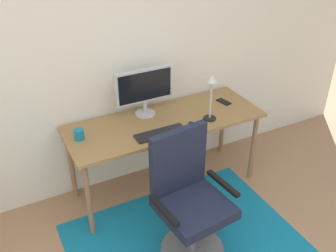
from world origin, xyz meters
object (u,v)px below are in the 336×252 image
at_px(office_chair, 189,206).
at_px(coffee_cup, 79,134).
at_px(computer_mouse, 193,125).
at_px(desk, 165,127).
at_px(monitor, 144,88).
at_px(cell_phone, 224,102).
at_px(keyboard, 161,133).
at_px(desk_lamp, 211,91).

bearing_deg(office_chair, coffee_cup, 119.57).
bearing_deg(office_chair, computer_mouse, 52.18).
distance_m(desk, coffee_cup, 0.76).
height_order(desk, coffee_cup, coffee_cup).
bearing_deg(office_chair, monitor, 79.60).
xyz_separation_m(coffee_cup, cell_phone, (1.39, 0.00, -0.04)).
xyz_separation_m(monitor, keyboard, (-0.03, -0.36, -0.25)).
xyz_separation_m(desk, computer_mouse, (0.16, -0.20, 0.08)).
distance_m(cell_phone, office_chair, 1.19).
relative_size(coffee_cup, cell_phone, 0.63).
xyz_separation_m(desk, monitor, (-0.11, 0.18, 0.33)).
distance_m(desk, office_chair, 0.81).
xyz_separation_m(coffee_cup, desk_lamp, (1.10, -0.21, 0.23)).
distance_m(computer_mouse, cell_phone, 0.54).
bearing_deg(keyboard, office_chair, -94.76).
height_order(coffee_cup, office_chair, office_chair).
distance_m(keyboard, office_chair, 0.64).
distance_m(monitor, office_chair, 1.09).
bearing_deg(monitor, desk_lamp, -36.29).
relative_size(computer_mouse, office_chair, 0.10).
height_order(monitor, desk_lamp, monitor).
bearing_deg(computer_mouse, cell_phone, 27.23).
xyz_separation_m(computer_mouse, cell_phone, (0.48, 0.25, -0.01)).
relative_size(coffee_cup, desk_lamp, 0.21).
bearing_deg(keyboard, computer_mouse, -2.83).
relative_size(desk, desk_lamp, 4.18).
xyz_separation_m(cell_phone, office_chair, (-0.83, -0.80, -0.30)).
xyz_separation_m(keyboard, cell_phone, (0.78, 0.23, -0.00)).
xyz_separation_m(monitor, coffee_cup, (-0.64, -0.13, -0.21)).
bearing_deg(computer_mouse, coffee_cup, 164.93).
distance_m(desk, monitor, 0.39).
distance_m(desk_lamp, office_chair, 0.98).
bearing_deg(cell_phone, desk, 172.88).
distance_m(desk, keyboard, 0.25).
relative_size(monitor, cell_phone, 3.74).
relative_size(cell_phone, desk_lamp, 0.34).
xyz_separation_m(monitor, desk_lamp, (0.46, -0.34, 0.02)).
height_order(computer_mouse, desk_lamp, desk_lamp).
bearing_deg(computer_mouse, desk_lamp, 11.40).
distance_m(monitor, desk_lamp, 0.57).
bearing_deg(monitor, cell_phone, -9.71).
xyz_separation_m(desk, keyboard, (-0.14, -0.19, 0.08)).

